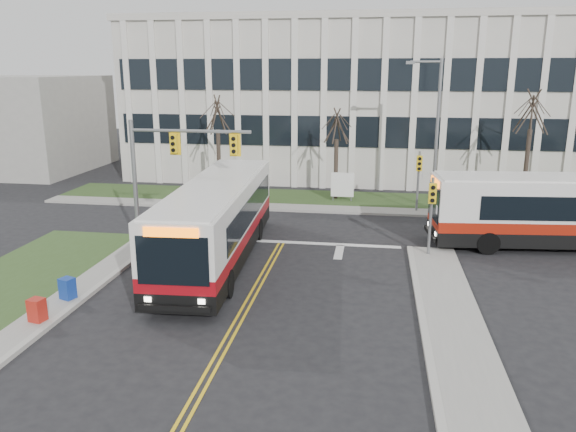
# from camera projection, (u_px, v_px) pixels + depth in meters

# --- Properties ---
(ground) EXTENTS (120.00, 120.00, 0.00)m
(ground) POSITION_uv_depth(u_px,v_px,m) (246.00, 307.00, 20.90)
(ground) COLOR black
(ground) RESTS_ON ground
(sidewalk_east) EXTENTS (2.00, 26.00, 0.14)m
(sidewalk_east) POSITION_uv_depth(u_px,v_px,m) (478.00, 398.00, 14.99)
(sidewalk_east) COLOR #9E9B93
(sidewalk_east) RESTS_ON ground
(sidewalk_cross) EXTENTS (44.00, 1.60, 0.14)m
(sidewalk_cross) POSITION_uv_depth(u_px,v_px,m) (380.00, 211.00, 34.66)
(sidewalk_cross) COLOR #9E9B93
(sidewalk_cross) RESTS_ON ground
(building_lawn) EXTENTS (44.00, 5.00, 0.12)m
(building_lawn) POSITION_uv_depth(u_px,v_px,m) (380.00, 201.00, 37.34)
(building_lawn) COLOR #334B20
(building_lawn) RESTS_ON ground
(office_building) EXTENTS (40.00, 16.00, 12.00)m
(office_building) POSITION_uv_depth(u_px,v_px,m) (382.00, 101.00, 47.30)
(office_building) COLOR beige
(office_building) RESTS_ON ground
(building_annex) EXTENTS (12.00, 12.00, 8.00)m
(building_annex) POSITION_uv_depth(u_px,v_px,m) (20.00, 124.00, 48.58)
(building_annex) COLOR #9E9B93
(building_annex) RESTS_ON ground
(mast_arm_signal) EXTENTS (6.11, 0.38, 6.20)m
(mast_arm_signal) POSITION_uv_depth(u_px,v_px,m) (165.00, 160.00, 27.49)
(mast_arm_signal) COLOR slate
(mast_arm_signal) RESTS_ON ground
(signal_pole_near) EXTENTS (0.34, 0.39, 3.80)m
(signal_pole_near) POSITION_uv_depth(u_px,v_px,m) (432.00, 206.00, 25.79)
(signal_pole_near) COLOR slate
(signal_pole_near) RESTS_ON ground
(signal_pole_far) EXTENTS (0.34, 0.39, 3.80)m
(signal_pole_far) POSITION_uv_depth(u_px,v_px,m) (419.00, 173.00, 33.91)
(signal_pole_far) COLOR slate
(signal_pole_far) RESTS_ON ground
(streetlight) EXTENTS (2.15, 0.25, 9.20)m
(streetlight) POSITION_uv_depth(u_px,v_px,m) (434.00, 127.00, 33.87)
(streetlight) COLOR slate
(streetlight) RESTS_ON ground
(directory_sign) EXTENTS (1.50, 0.12, 2.00)m
(directory_sign) POSITION_uv_depth(u_px,v_px,m) (342.00, 185.00, 36.95)
(directory_sign) COLOR slate
(directory_sign) RESTS_ON ground
(tree_left) EXTENTS (1.80, 1.80, 7.70)m
(tree_left) POSITION_uv_depth(u_px,v_px,m) (217.00, 116.00, 37.59)
(tree_left) COLOR #42352B
(tree_left) RESTS_ON ground
(tree_mid) EXTENTS (1.80, 1.80, 6.82)m
(tree_mid) POSITION_uv_depth(u_px,v_px,m) (337.00, 127.00, 36.75)
(tree_mid) COLOR #42352B
(tree_mid) RESTS_ON ground
(tree_right) EXTENTS (1.80, 1.80, 8.25)m
(tree_right) POSITION_uv_depth(u_px,v_px,m) (532.00, 114.00, 34.52)
(tree_right) COLOR #42352B
(tree_right) RESTS_ON ground
(bus_main) EXTENTS (3.58, 13.56, 3.58)m
(bus_main) POSITION_uv_depth(u_px,v_px,m) (218.00, 223.00, 25.57)
(bus_main) COLOR silver
(bus_main) RESTS_ON ground
(bus_cross) EXTENTS (13.33, 4.08, 3.50)m
(bus_cross) POSITION_uv_depth(u_px,v_px,m) (569.00, 213.00, 27.45)
(bus_cross) COLOR silver
(bus_cross) RESTS_ON ground
(newspaper_box_blue) EXTENTS (0.62, 0.59, 0.95)m
(newspaper_box_blue) POSITION_uv_depth(u_px,v_px,m) (68.00, 290.00, 21.26)
(newspaper_box_blue) COLOR navy
(newspaper_box_blue) RESTS_ON ground
(newspaper_box_red) EXTENTS (0.58, 0.54, 0.95)m
(newspaper_box_red) POSITION_uv_depth(u_px,v_px,m) (37.00, 312.00, 19.36)
(newspaper_box_red) COLOR #A81F15
(newspaper_box_red) RESTS_ON ground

